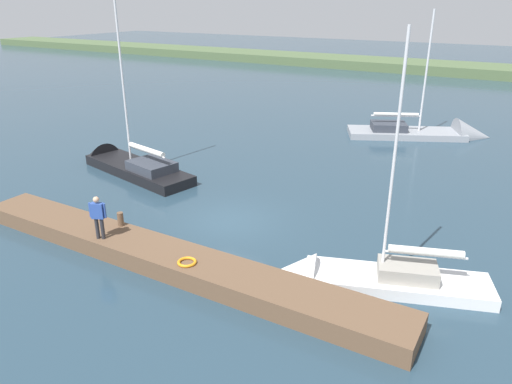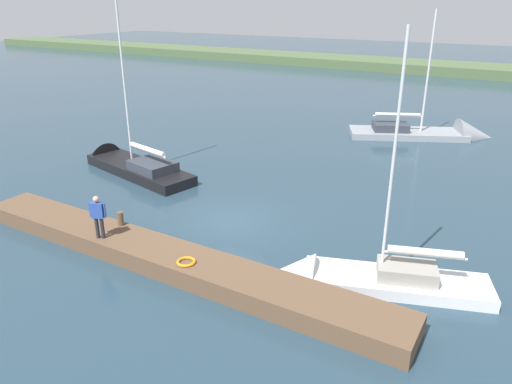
{
  "view_description": "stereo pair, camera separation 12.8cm",
  "coord_description": "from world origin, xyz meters",
  "px_view_note": "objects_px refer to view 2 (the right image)",
  "views": [
    {
      "loc": [
        -10.57,
        15.75,
        8.99
      ],
      "look_at": [
        -1.34,
        0.03,
        1.66
      ],
      "focal_mm": 33.71,
      "sensor_mm": 36.0,
      "label": 1
    },
    {
      "loc": [
        -10.68,
        15.68,
        8.99
      ],
      "look_at": [
        -1.34,
        0.03,
        1.66
      ],
      "focal_mm": 33.71,
      "sensor_mm": 36.0,
      "label": 2
    }
  ],
  "objects_px": {
    "life_ring_buoy": "(186,262)",
    "sailboat_near_dock": "(361,281)",
    "sailboat_outer_mooring": "(437,136)",
    "mooring_post_near": "(121,219)",
    "sailboat_far_left": "(127,166)",
    "person_on_dock": "(98,214)"
  },
  "relations": [
    {
      "from": "sailboat_near_dock",
      "to": "person_on_dock",
      "type": "height_order",
      "value": "sailboat_near_dock"
    },
    {
      "from": "life_ring_buoy",
      "to": "person_on_dock",
      "type": "distance_m",
      "value": 4.02
    },
    {
      "from": "life_ring_buoy",
      "to": "sailboat_far_left",
      "type": "bearing_deg",
      "value": -36.0
    },
    {
      "from": "person_on_dock",
      "to": "sailboat_near_dock",
      "type": "bearing_deg",
      "value": 84.93
    },
    {
      "from": "sailboat_near_dock",
      "to": "person_on_dock",
      "type": "xyz_separation_m",
      "value": [
        9.14,
        3.0,
        1.53
      ]
    },
    {
      "from": "mooring_post_near",
      "to": "life_ring_buoy",
      "type": "xyz_separation_m",
      "value": [
        -4.07,
        1.02,
        -0.23
      ]
    },
    {
      "from": "life_ring_buoy",
      "to": "sailboat_far_left",
      "type": "xyz_separation_m",
      "value": [
        10.24,
        -7.44,
        -0.56
      ]
    },
    {
      "from": "life_ring_buoy",
      "to": "sailboat_near_dock",
      "type": "distance_m",
      "value": 5.97
    },
    {
      "from": "sailboat_outer_mooring",
      "to": "sailboat_far_left",
      "type": "height_order",
      "value": "sailboat_far_left"
    },
    {
      "from": "sailboat_far_left",
      "to": "mooring_post_near",
      "type": "bearing_deg",
      "value": 146.01
    },
    {
      "from": "mooring_post_near",
      "to": "sailboat_far_left",
      "type": "height_order",
      "value": "sailboat_far_left"
    },
    {
      "from": "life_ring_buoy",
      "to": "person_on_dock",
      "type": "bearing_deg",
      "value": 2.51
    },
    {
      "from": "life_ring_buoy",
      "to": "sailboat_far_left",
      "type": "relative_size",
      "value": 0.06
    },
    {
      "from": "mooring_post_near",
      "to": "sailboat_far_left",
      "type": "relative_size",
      "value": 0.05
    },
    {
      "from": "mooring_post_near",
      "to": "person_on_dock",
      "type": "distance_m",
      "value": 1.39
    },
    {
      "from": "sailboat_outer_mooring",
      "to": "person_on_dock",
      "type": "height_order",
      "value": "sailboat_outer_mooring"
    },
    {
      "from": "sailboat_far_left",
      "to": "sailboat_near_dock",
      "type": "bearing_deg",
      "value": 175.57
    },
    {
      "from": "life_ring_buoy",
      "to": "sailboat_outer_mooring",
      "type": "distance_m",
      "value": 23.85
    },
    {
      "from": "mooring_post_near",
      "to": "person_on_dock",
      "type": "bearing_deg",
      "value": 97.77
    },
    {
      "from": "person_on_dock",
      "to": "mooring_post_near",
      "type": "bearing_deg",
      "value": 164.53
    },
    {
      "from": "sailboat_outer_mooring",
      "to": "sailboat_near_dock",
      "type": "xyz_separation_m",
      "value": [
        -1.74,
        20.75,
        0.02
      ]
    },
    {
      "from": "life_ring_buoy",
      "to": "sailboat_near_dock",
      "type": "height_order",
      "value": "sailboat_near_dock"
    }
  ]
}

